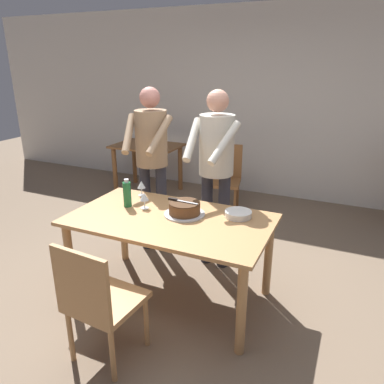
% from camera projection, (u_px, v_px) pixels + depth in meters
% --- Properties ---
extents(ground_plane, '(14.00, 14.00, 0.00)m').
position_uv_depth(ground_plane, '(171.00, 296.00, 3.25)').
color(ground_plane, '#7A6651').
extents(back_wall, '(10.00, 0.12, 2.70)m').
position_uv_depth(back_wall, '(265.00, 104.00, 5.38)').
color(back_wall, silver).
rests_on(back_wall, ground_plane).
extents(main_dining_table, '(1.64, 0.92, 0.75)m').
position_uv_depth(main_dining_table, '(170.00, 230.00, 3.03)').
color(main_dining_table, tan).
rests_on(main_dining_table, ground_plane).
extents(cake_on_platter, '(0.34, 0.34, 0.11)m').
position_uv_depth(cake_on_platter, '(184.00, 209.00, 3.04)').
color(cake_on_platter, silver).
rests_on(cake_on_platter, main_dining_table).
extents(cake_knife, '(0.27, 0.04, 0.02)m').
position_uv_depth(cake_knife, '(177.00, 200.00, 3.05)').
color(cake_knife, silver).
rests_on(cake_knife, cake_on_platter).
extents(plate_stack, '(0.22, 0.22, 0.05)m').
position_uv_depth(plate_stack, '(238.00, 214.00, 3.01)').
color(plate_stack, white).
rests_on(plate_stack, main_dining_table).
extents(wine_glass_near, '(0.08, 0.08, 0.14)m').
position_uv_depth(wine_glass_near, '(141.00, 185.00, 3.46)').
color(wine_glass_near, silver).
rests_on(wine_glass_near, main_dining_table).
extents(wine_glass_far, '(0.08, 0.08, 0.14)m').
position_uv_depth(wine_glass_far, '(144.00, 197.00, 3.16)').
color(wine_glass_far, silver).
rests_on(wine_glass_far, main_dining_table).
extents(water_bottle, '(0.07, 0.07, 0.25)m').
position_uv_depth(water_bottle, '(127.00, 194.00, 3.20)').
color(water_bottle, '#1E6B38').
rests_on(water_bottle, main_dining_table).
extents(person_cutting_cake, '(0.47, 0.56, 1.72)m').
position_uv_depth(person_cutting_cake, '(216.00, 161.00, 3.41)').
color(person_cutting_cake, '#2D2D38').
rests_on(person_cutting_cake, ground_plane).
extents(person_standing_beside, '(0.46, 0.57, 1.72)m').
position_uv_depth(person_standing_beside, '(151.00, 153.00, 3.71)').
color(person_standing_beside, '#2D2D38').
rests_on(person_standing_beside, ground_plane).
extents(chair_near_side, '(0.47, 0.47, 0.90)m').
position_uv_depth(chair_near_side, '(98.00, 299.00, 2.40)').
color(chair_near_side, tan).
rests_on(chair_near_side, ground_plane).
extents(background_table, '(1.00, 0.70, 0.74)m').
position_uv_depth(background_table, '(147.00, 155.00, 5.67)').
color(background_table, brown).
rests_on(background_table, ground_plane).
extents(background_chair_0, '(0.52, 0.52, 0.90)m').
position_uv_depth(background_chair_0, '(224.00, 176.00, 4.94)').
color(background_chair_0, brown).
rests_on(background_chair_0, ground_plane).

